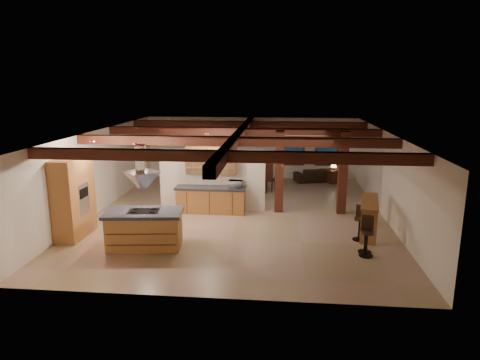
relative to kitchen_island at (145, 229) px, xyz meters
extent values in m
plane|color=tan|center=(2.33, 3.27, -0.53)|extent=(12.00, 12.00, 0.00)
plane|color=silver|center=(2.33, 9.27, 0.92)|extent=(10.00, 0.00, 10.00)
plane|color=silver|center=(2.33, -2.73, 0.92)|extent=(10.00, 0.00, 10.00)
plane|color=silver|center=(-2.67, 3.27, 0.92)|extent=(0.00, 12.00, 12.00)
plane|color=silver|center=(7.33, 3.27, 0.92)|extent=(0.00, 12.00, 12.00)
plane|color=#3D2213|center=(2.33, 3.27, 2.37)|extent=(12.00, 12.00, 0.00)
cube|color=#411610|center=(2.33, -0.73, 2.23)|extent=(10.00, 0.25, 0.28)
cube|color=#411610|center=(2.33, 1.97, 2.23)|extent=(10.00, 0.25, 0.28)
cube|color=#411610|center=(2.33, 4.57, 2.23)|extent=(10.00, 0.25, 0.28)
cube|color=#411610|center=(2.33, 7.27, 2.23)|extent=(10.00, 0.25, 0.28)
cube|color=#411610|center=(2.33, 3.27, 2.23)|extent=(0.28, 12.00, 0.28)
cube|color=#411610|center=(3.73, 3.77, 0.92)|extent=(0.30, 0.30, 2.90)
cube|color=#411610|center=(5.93, 3.77, 0.92)|extent=(0.30, 0.30, 2.90)
cube|color=#411610|center=(4.83, 3.77, 2.07)|extent=(2.50, 0.28, 0.28)
cube|color=silver|center=(1.33, 3.77, 0.57)|extent=(3.80, 0.18, 2.20)
cube|color=#A56035|center=(-2.34, 0.67, 0.67)|extent=(0.64, 1.60, 2.40)
cube|color=silver|center=(-2.04, 0.67, 0.62)|extent=(0.06, 0.62, 0.95)
cube|color=black|center=(-2.00, 0.67, 0.82)|extent=(0.01, 0.50, 0.28)
cube|color=#A56035|center=(1.33, 3.38, -0.10)|extent=(2.40, 0.60, 0.86)
cube|color=black|center=(1.33, 3.38, 0.37)|extent=(2.50, 0.66, 0.08)
cube|color=#A56035|center=(1.33, 3.59, 1.32)|extent=(1.80, 0.34, 0.95)
cube|color=silver|center=(1.33, 3.41, 1.32)|extent=(1.74, 0.02, 0.90)
pyramid|color=silver|center=(0.00, 0.00, 1.19)|extent=(1.10, 1.10, 0.45)
cube|color=silver|center=(0.00, 0.00, 2.00)|extent=(0.26, 0.22, 0.73)
cube|color=#411610|center=(4.33, 9.21, 0.97)|extent=(1.10, 0.05, 1.70)
cube|color=black|center=(4.33, 9.18, 0.97)|extent=(0.95, 0.02, 1.55)
cube|color=#411610|center=(5.93, 9.21, 0.97)|extent=(1.10, 0.05, 1.70)
cube|color=black|center=(5.93, 9.18, 0.97)|extent=(0.95, 0.02, 1.55)
cube|color=#411610|center=(0.83, 9.21, 1.17)|extent=(0.65, 0.04, 0.85)
cube|color=#2A633F|center=(0.83, 9.18, 1.17)|extent=(0.55, 0.01, 0.75)
cylinder|color=silver|center=(-0.27, 0.47, 2.34)|extent=(0.16, 0.16, 0.03)
cylinder|color=silver|center=(1.33, 2.77, 2.34)|extent=(0.16, 0.16, 0.03)
cylinder|color=silver|center=(-1.67, 0.77, 2.34)|extent=(0.16, 0.16, 0.03)
cube|color=#A56035|center=(0.00, 0.00, -0.06)|extent=(2.10, 1.22, 0.96)
cube|color=black|center=(0.00, 0.00, 0.47)|extent=(2.25, 1.37, 0.09)
cube|color=black|center=(0.00, 0.00, 0.52)|extent=(0.89, 0.65, 0.02)
imported|color=#412210|center=(2.34, 6.19, -0.24)|extent=(1.90, 1.51, 0.59)
imported|color=black|center=(5.50, 8.77, -0.22)|extent=(2.28, 1.48, 0.62)
imported|color=#B4B4B8|center=(2.21, 3.38, 0.53)|extent=(0.46, 0.32, 0.25)
cube|color=#A56035|center=(6.46, 1.67, 0.50)|extent=(0.87, 2.08, 0.06)
cube|color=#A56035|center=(6.29, 0.77, -0.03)|extent=(0.47, 0.18, 1.01)
cube|color=#A56035|center=(6.63, 2.56, -0.03)|extent=(0.47, 0.18, 1.01)
cube|color=#411610|center=(6.18, 8.43, -0.23)|extent=(0.64, 0.64, 0.60)
cylinder|color=black|center=(6.18, 8.43, 0.14)|extent=(0.05, 0.05, 0.15)
cone|color=beige|center=(6.18, 8.43, 0.29)|extent=(0.26, 0.26, 0.16)
cylinder|color=black|center=(6.08, -0.10, 0.13)|extent=(0.33, 0.33, 0.06)
cube|color=black|center=(6.10, 0.06, 0.35)|extent=(0.32, 0.08, 0.37)
cylinder|color=black|center=(6.08, -0.10, -0.20)|extent=(0.06, 0.06, 0.65)
cylinder|color=black|center=(6.08, -0.10, -0.51)|extent=(0.37, 0.37, 0.03)
cylinder|color=black|center=(6.10, 0.17, 0.11)|extent=(0.32, 0.32, 0.06)
cube|color=black|center=(6.15, 0.31, 0.31)|extent=(0.30, 0.14, 0.36)
cylinder|color=black|center=(6.10, 0.17, -0.21)|extent=(0.05, 0.05, 0.62)
cylinder|color=black|center=(6.10, 0.17, -0.52)|extent=(0.36, 0.36, 0.03)
cylinder|color=black|center=(6.10, 1.11, 0.12)|extent=(0.32, 0.32, 0.06)
cube|color=black|center=(6.15, 1.25, 0.32)|extent=(0.30, 0.15, 0.36)
cylinder|color=black|center=(6.10, 1.11, -0.21)|extent=(0.05, 0.05, 0.63)
cylinder|color=black|center=(6.10, 1.11, -0.52)|extent=(0.36, 0.36, 0.03)
cube|color=#411610|center=(1.38, 5.71, -0.04)|extent=(0.58, 0.58, 0.07)
cube|color=#411610|center=(1.45, 5.92, 0.36)|extent=(0.45, 0.20, 0.82)
cylinder|color=#411610|center=(1.14, 5.59, -0.30)|extent=(0.05, 0.05, 0.46)
cylinder|color=#411610|center=(1.49, 5.47, -0.30)|extent=(0.05, 0.05, 0.46)
cylinder|color=#411610|center=(1.26, 5.94, -0.30)|extent=(0.05, 0.05, 0.46)
cylinder|color=#411610|center=(1.61, 5.82, -0.30)|extent=(0.05, 0.05, 0.46)
cube|color=#411610|center=(1.85, 7.16, -0.04)|extent=(0.58, 0.58, 0.07)
cube|color=#411610|center=(1.78, 6.94, 0.36)|extent=(0.45, 0.20, 0.82)
cylinder|color=#411610|center=(2.09, 7.27, -0.30)|extent=(0.05, 0.05, 0.46)
cylinder|color=#411610|center=(1.74, 7.39, -0.30)|extent=(0.05, 0.05, 0.46)
cylinder|color=#411610|center=(1.97, 6.92, -0.30)|extent=(0.05, 0.05, 0.46)
cylinder|color=#411610|center=(1.62, 7.04, -0.30)|extent=(0.05, 0.05, 0.46)
cube|color=#411610|center=(2.10, 5.47, -0.04)|extent=(0.58, 0.58, 0.07)
cube|color=#411610|center=(2.17, 5.68, 0.36)|extent=(0.45, 0.20, 0.82)
cylinder|color=#411610|center=(1.87, 5.35, -0.30)|extent=(0.05, 0.05, 0.46)
cylinder|color=#411610|center=(2.22, 5.23, -0.30)|extent=(0.05, 0.05, 0.46)
cylinder|color=#411610|center=(1.98, 5.70, -0.30)|extent=(0.05, 0.05, 0.46)
cylinder|color=#411610|center=(2.34, 5.58, -0.30)|extent=(0.05, 0.05, 0.46)
cube|color=#411610|center=(2.58, 6.92, -0.04)|extent=(0.58, 0.58, 0.07)
cube|color=#411610|center=(2.51, 6.70, 0.36)|extent=(0.45, 0.20, 0.82)
cylinder|color=#411610|center=(2.81, 7.04, -0.30)|extent=(0.05, 0.05, 0.46)
cylinder|color=#411610|center=(2.46, 7.15, -0.30)|extent=(0.05, 0.05, 0.46)
cylinder|color=#411610|center=(2.70, 6.68, -0.30)|extent=(0.05, 0.05, 0.46)
cylinder|color=#411610|center=(2.35, 6.80, -0.30)|extent=(0.05, 0.05, 0.46)
cube|color=#411610|center=(2.83, 5.23, -0.04)|extent=(0.58, 0.58, 0.07)
cube|color=#411610|center=(2.90, 5.45, 0.36)|extent=(0.45, 0.20, 0.82)
cylinder|color=#411610|center=(2.59, 5.11, -0.30)|extent=(0.05, 0.05, 0.46)
cylinder|color=#411610|center=(2.94, 4.99, -0.30)|extent=(0.05, 0.05, 0.46)
cylinder|color=#411610|center=(2.71, 5.46, -0.30)|extent=(0.05, 0.05, 0.46)
cylinder|color=#411610|center=(3.06, 5.35, -0.30)|extent=(0.05, 0.05, 0.46)
cube|color=#411610|center=(3.30, 6.68, -0.04)|extent=(0.58, 0.58, 0.07)
cube|color=#411610|center=(3.23, 6.46, 0.36)|extent=(0.45, 0.20, 0.82)
cylinder|color=#411610|center=(3.54, 6.80, -0.30)|extent=(0.05, 0.05, 0.46)
cylinder|color=#411610|center=(3.19, 6.91, -0.30)|extent=(0.05, 0.05, 0.46)
cylinder|color=#411610|center=(3.42, 6.44, -0.30)|extent=(0.05, 0.05, 0.46)
cylinder|color=#411610|center=(3.07, 6.56, -0.30)|extent=(0.05, 0.05, 0.46)
camera|label=1|loc=(3.76, -11.05, 4.02)|focal=32.00mm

